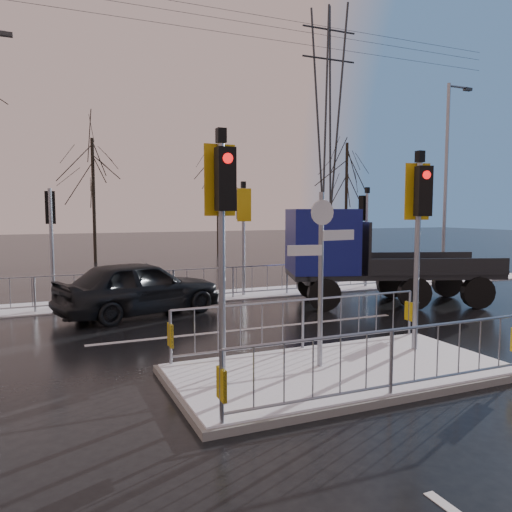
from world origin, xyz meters
name	(u,v)px	position (x,y,z in m)	size (l,w,h in m)	color
ground	(340,375)	(0.00, 0.00, 0.00)	(120.00, 120.00, 0.00)	black
snow_verge	(199,297)	(0.00, 8.60, 0.02)	(30.00, 2.00, 0.04)	white
lane_markings	(351,381)	(0.00, -0.33, 0.00)	(8.00, 11.38, 0.01)	silver
traffic_island	(339,353)	(-0.01, 0.01, 0.39)	(6.00, 3.04, 4.15)	slate
far_kerb_fixtures	(212,269)	(0.29, 8.09, 1.02)	(18.00, 0.65, 3.83)	gray
car_far_lane	(140,287)	(-2.30, 6.56, 0.78)	(1.83, 4.56, 1.55)	black
flatbed_truck	(350,254)	(3.99, 5.67, 1.57)	(6.76, 4.28, 2.94)	black
tree_far_a	(93,176)	(-2.00, 22.00, 4.82)	(3.75, 3.75, 7.08)	black
tree_far_b	(218,191)	(6.00, 24.00, 4.18)	(3.25, 3.25, 6.14)	black
tree_far_c	(347,177)	(14.00, 21.00, 5.15)	(4.00, 4.00, 7.55)	black
street_lamp_right	(447,174)	(10.57, 8.50, 4.39)	(1.25, 0.18, 8.00)	gray
pylon_wires	(317,114)	(16.88, 30.00, 11.03)	(70.00, 2.38, 19.97)	#2D3033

